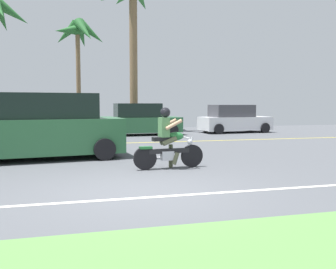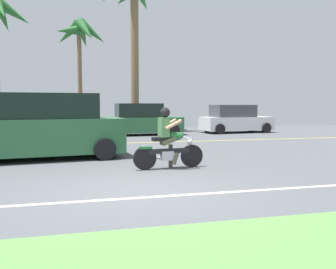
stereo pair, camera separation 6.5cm
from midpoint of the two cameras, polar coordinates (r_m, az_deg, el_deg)
name	(u,v)px [view 2 (the right image)]	position (r m, az deg, el deg)	size (l,w,h in m)	color
ground	(120,167)	(10.00, -7.22, -4.88)	(56.00, 30.00, 0.04)	#4C4F54
lane_line_near	(144,197)	(6.64, -3.39, -9.58)	(50.40, 0.12, 0.01)	silver
lane_line_far	(103,144)	(15.56, -9.84, -1.38)	(50.40, 0.12, 0.01)	yellow
motorcyclist	(168,143)	(9.43, 0.21, -1.28)	(1.85, 0.61, 1.55)	black
suv_nearby	(40,127)	(11.76, -18.79, 1.09)	(5.00, 2.68, 1.95)	#2D663D
parked_car_1	(32,120)	(20.64, -19.98, 2.05)	(4.31, 2.16, 1.68)	beige
parked_car_2	(142,120)	(19.63, -3.92, 2.17)	(4.05, 2.03, 1.66)	#2D663D
parked_car_3	(235,120)	(21.58, 10.33, 2.25)	(4.11, 2.06, 1.58)	silver
palm_tree_1	(80,37)	(23.23, -13.27, 14.30)	(3.22, 3.30, 6.64)	brown
palm_tree_2	(134,2)	(22.62, -5.15, 19.52)	(4.12, 4.06, 8.80)	brown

